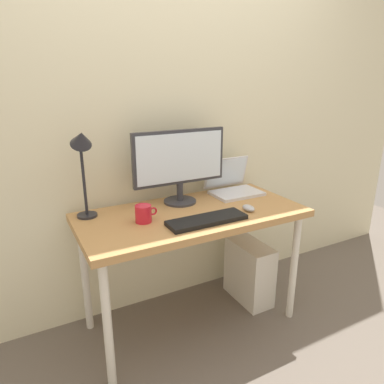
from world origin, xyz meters
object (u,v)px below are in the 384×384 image
object	(u,v)px
monitor	(180,162)
coffee_mug	(144,214)
mouse	(249,208)
desk_lamp	(82,153)
desk	(192,224)
computer_tower	(249,272)
keyboard	(206,220)
laptop	(232,184)

from	to	relation	value
monitor	coffee_mug	size ratio (longest dim) A/B	4.78
monitor	mouse	distance (m)	0.49
desk_lamp	coffee_mug	xyz separation A→B (m)	(0.25, -0.19, -0.32)
desk	computer_tower	world-z (taller)	desk
computer_tower	keyboard	bearing A→B (deg)	-156.12
laptop	desk_lamp	xyz separation A→B (m)	(-0.96, -0.02, 0.31)
desk	coffee_mug	world-z (taller)	coffee_mug
desk_lamp	monitor	bearing A→B (deg)	-0.11
desk_lamp	coffee_mug	bearing A→B (deg)	-37.06
laptop	mouse	size ratio (longest dim) A/B	3.56
keyboard	coffee_mug	distance (m)	0.34
desk_lamp	computer_tower	bearing A→B (deg)	-7.90
desk	monitor	world-z (taller)	monitor
desk	coffee_mug	xyz separation A→B (m)	(-0.30, -0.01, 0.12)
monitor	coffee_mug	bearing A→B (deg)	-148.60
monitor	mouse	bearing A→B (deg)	-47.97
mouse	coffee_mug	distance (m)	0.61
mouse	computer_tower	size ratio (longest dim) A/B	0.21
keyboard	mouse	bearing A→B (deg)	6.04
laptop	mouse	xyz separation A→B (m)	(-0.11, -0.33, -0.04)
desk_lamp	desk	bearing A→B (deg)	-18.10
mouse	coffee_mug	xyz separation A→B (m)	(-0.59, 0.13, 0.03)
desk	monitor	distance (m)	0.38
monitor	mouse	xyz separation A→B (m)	(0.29, -0.32, -0.24)
mouse	desk	bearing A→B (deg)	154.98
monitor	mouse	world-z (taller)	monitor
keyboard	mouse	world-z (taller)	mouse
desk	laptop	size ratio (longest dim) A/B	4.05
desk	laptop	world-z (taller)	laptop
desk_lamp	keyboard	bearing A→B (deg)	-32.67
computer_tower	desk	bearing A→B (deg)	-175.34
coffee_mug	computer_tower	bearing A→B (deg)	3.63
desk_lamp	coffee_mug	world-z (taller)	desk_lamp
desk	computer_tower	distance (m)	0.66
desk_lamp	computer_tower	world-z (taller)	desk_lamp
computer_tower	monitor	bearing A→B (deg)	162.95
laptop	computer_tower	xyz separation A→B (m)	(0.06, -0.16, -0.60)
monitor	desk_lamp	world-z (taller)	desk_lamp
desk	laptop	bearing A→B (deg)	25.65
monitor	keyboard	world-z (taller)	monitor
desk	keyboard	xyz separation A→B (m)	(-0.00, -0.17, 0.09)
monitor	keyboard	size ratio (longest dim) A/B	1.34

